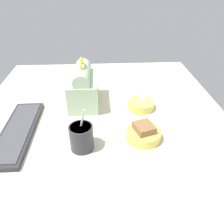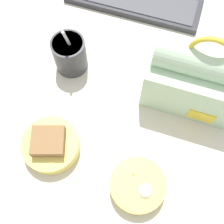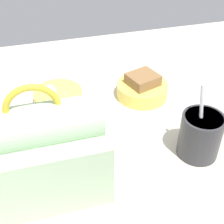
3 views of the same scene
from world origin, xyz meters
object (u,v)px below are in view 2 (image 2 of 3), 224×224
at_px(lunch_bag, 196,78).
at_px(soup_cup, 70,54).
at_px(bento_bowl_snacks, 138,185).
at_px(keyboard, 133,1).
at_px(bento_bowl_sandwich, 51,145).

xyz_separation_m(lunch_bag, soup_cup, (-0.31, -0.01, -0.04)).
bearing_deg(lunch_bag, bento_bowl_snacks, -102.64).
distance_m(keyboard, bento_bowl_sandwich, 0.48).
bearing_deg(keyboard, bento_bowl_sandwich, -96.79).
distance_m(soup_cup, bento_bowl_snacks, 0.36).
bearing_deg(bento_bowl_snacks, soup_cup, 134.81).
xyz_separation_m(soup_cup, bento_bowl_sandwich, (0.04, -0.23, -0.03)).
height_order(lunch_bag, soup_cup, lunch_bag).
bearing_deg(lunch_bag, keyboard, 130.86).
relative_size(soup_cup, bento_bowl_sandwich, 1.21).
relative_size(lunch_bag, soup_cup, 1.43).
xyz_separation_m(keyboard, soup_cup, (-0.09, -0.25, 0.04)).
xyz_separation_m(keyboard, bento_bowl_snacks, (0.15, -0.50, 0.01)).
relative_size(keyboard, bento_bowl_sandwich, 3.02).
distance_m(lunch_bag, bento_bowl_snacks, 0.27).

